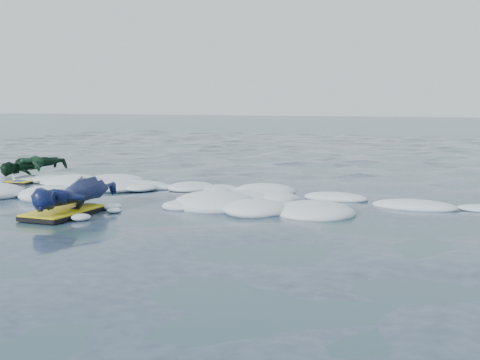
{
  "coord_description": "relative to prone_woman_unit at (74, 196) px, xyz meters",
  "views": [
    {
      "loc": [
        4.72,
        -7.6,
        1.55
      ],
      "look_at": [
        0.75,
        1.6,
        0.26
      ],
      "focal_mm": 45.0,
      "sensor_mm": 36.0,
      "label": 1
    }
  ],
  "objects": [
    {
      "name": "prone_woman_unit",
      "position": [
        0.0,
        0.0,
        0.0
      ],
      "size": [
        0.9,
        1.86,
        0.47
      ],
      "rotation": [
        0.0,
        0.0,
        1.61
      ],
      "color": "black",
      "rests_on": "ground"
    },
    {
      "name": "prone_child_unit",
      "position": [
        -2.95,
        2.46,
        0.02
      ],
      "size": [
        1.04,
        1.42,
        0.5
      ],
      "rotation": [
        0.0,
        0.0,
        1.77
      ],
      "color": "black",
      "rests_on": "ground"
    },
    {
      "name": "ground",
      "position": [
        0.73,
        0.87,
        -0.24
      ],
      "size": [
        120.0,
        120.0,
        0.0
      ],
      "primitive_type": "plane",
      "color": "#192D3C",
      "rests_on": "ground"
    },
    {
      "name": "foam_band",
      "position": [
        0.73,
        1.91,
        -0.24
      ],
      "size": [
        12.0,
        3.1,
        0.3
      ],
      "primitive_type": null,
      "color": "white",
      "rests_on": "ground"
    }
  ]
}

